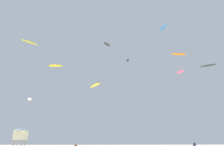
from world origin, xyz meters
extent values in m
sphere|color=brown|center=(-2.81, 3.22, 1.67)|extent=(0.24, 0.24, 0.24)
cylinder|color=navy|center=(13.27, 20.92, 1.17)|extent=(0.39, 0.39, 0.64)
cylinder|color=#936B4C|center=(13.49, 20.90, 1.14)|extent=(0.11, 0.11, 0.59)
cylinder|color=#936B4C|center=(13.04, 20.94, 1.14)|extent=(0.11, 0.11, 0.59)
sphere|color=#936B4C|center=(13.27, 20.92, 1.61)|extent=(0.23, 0.23, 0.23)
cylinder|color=#8C704C|center=(-16.43, 28.06, 0.95)|extent=(0.14, 0.14, 1.90)
cylinder|color=#8C704C|center=(-16.43, 26.56, 0.95)|extent=(0.14, 0.14, 1.90)
cylinder|color=#8C704C|center=(-17.93, 28.06, 0.95)|extent=(0.14, 0.14, 1.90)
cylinder|color=#8C704C|center=(-17.93, 26.56, 0.95)|extent=(0.14, 0.14, 1.90)
cube|color=beige|center=(-17.18, 27.31, 2.75)|extent=(2.00, 2.00, 1.70)
pyramid|color=slate|center=(-17.18, 27.31, 3.87)|extent=(2.30, 2.30, 0.55)
ellipsoid|color=#2D2D33|center=(21.76, 27.28, 17.51)|extent=(3.33, 2.48, 0.34)
cylinder|color=#19B29E|center=(21.76, 27.28, 17.66)|extent=(2.70, 1.67, 0.15)
ellipsoid|color=#2D2D33|center=(-0.89, 31.33, 24.73)|extent=(2.11, 2.33, 0.51)
ellipsoid|color=yellow|center=(-2.66, 18.17, 10.16)|extent=(2.32, 3.08, 0.53)
cylinder|color=#2D2D33|center=(-2.66, 18.17, 10.30)|extent=(1.53, 2.48, 0.13)
ellipsoid|color=#E5598C|center=(18.52, 34.66, 18.70)|extent=(1.64, 2.91, 0.62)
cylinder|color=yellow|center=(18.52, 34.66, 18.82)|extent=(0.90, 2.49, 0.12)
ellipsoid|color=#2D2D33|center=(5.18, 38.61, 23.58)|extent=(0.90, 2.25, 0.43)
cylinder|color=red|center=(5.18, 38.61, 23.67)|extent=(0.33, 2.01, 0.10)
ellipsoid|color=yellow|center=(-16.10, 22.48, 20.13)|extent=(3.14, 2.91, 0.68)
ellipsoid|color=orange|center=(17.21, 31.08, 22.10)|extent=(3.93, 1.19, 0.45)
ellipsoid|color=blue|center=(11.13, 23.17, 24.46)|extent=(1.21, 2.93, 0.60)
ellipsoid|color=white|center=(-16.87, 28.10, 9.86)|extent=(1.84, 3.06, 0.46)
cylinder|color=#E5598C|center=(-16.87, 28.10, 9.99)|extent=(1.06, 2.58, 0.13)
ellipsoid|color=yellow|center=(-14.71, 35.90, 20.57)|extent=(3.91, 1.21, 0.52)
cylinder|color=#2D2D33|center=(-14.71, 35.90, 20.75)|extent=(3.58, 0.24, 0.17)
camera|label=1|loc=(-0.72, -10.04, 2.12)|focal=29.35mm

